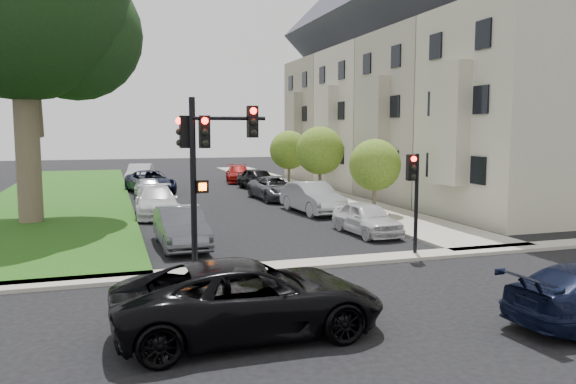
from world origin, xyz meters
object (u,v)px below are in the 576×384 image
object	(u,v)px
car_parked_9	(140,174)
car_parked_8	(150,182)
car_parked_0	(367,218)
car_parked_3	(258,179)
car_parked_6	(157,202)
small_tree_c	(289,150)
car_parked_4	(239,174)
small_tree_b	(320,151)
car_parked_5	(181,227)
traffic_signal_main	(207,153)
small_tree_a	(375,165)
car_cross_near	(250,298)
car_parked_1	(312,198)
car_parked_7	(149,189)
car_parked_2	(276,188)
traffic_signal_secondary	(414,185)

from	to	relation	value
car_parked_9	car_parked_8	bearing A→B (deg)	-76.34
car_parked_0	car_parked_9	xyz separation A→B (m)	(-7.62, 24.27, 0.12)
car_parked_3	car_parked_6	world-z (taller)	car_parked_3
small_tree_c	car_parked_4	bearing A→B (deg)	113.12
small_tree_b	car_parked_9	xyz separation A→B (m)	(-10.06, 12.56, -2.17)
car_parked_5	car_parked_6	size ratio (longest dim) A/B	0.89
traffic_signal_main	car_parked_4	size ratio (longest dim) A/B	1.10
small_tree_a	small_tree_c	world-z (taller)	small_tree_c
car_parked_0	car_parked_5	distance (m)	7.48
car_cross_near	car_parked_4	bearing A→B (deg)	-13.22
car_parked_1	car_parked_6	distance (m)	7.76
car_parked_8	car_parked_3	bearing A→B (deg)	-10.31
small_tree_a	car_parked_3	xyz separation A→B (m)	(-2.28, 13.69, -1.77)
car_parked_1	car_parked_7	distance (m)	11.00
small_tree_b	car_parked_1	bearing A→B (deg)	-114.54
car_cross_near	car_parked_1	bearing A→B (deg)	-25.42
small_tree_c	car_parked_7	world-z (taller)	small_tree_c
car_parked_8	small_tree_b	bearing A→B (deg)	-42.54
car_parked_2	car_parked_8	size ratio (longest dim) A/B	0.93
car_parked_4	car_parked_9	distance (m)	7.66
small_tree_a	traffic_signal_main	bearing A→B (deg)	-139.27
car_parked_0	car_parked_2	size ratio (longest dim) A/B	0.77
small_tree_c	car_parked_7	bearing A→B (deg)	-159.68
car_cross_near	car_parked_2	world-z (taller)	car_cross_near
traffic_signal_main	traffic_signal_secondary	bearing A→B (deg)	-0.34
car_parked_2	car_parked_7	world-z (taller)	car_parked_2
small_tree_a	car_parked_3	distance (m)	13.99
small_tree_b	car_parked_6	size ratio (longest dim) A/B	0.89
traffic_signal_secondary	car_parked_4	size ratio (longest dim) A/B	0.74
car_parked_2	car_parked_4	bearing A→B (deg)	85.41
car_parked_2	small_tree_c	bearing A→B (deg)	62.40
car_parked_5	car_cross_near	bearing A→B (deg)	-90.02
car_parked_2	car_parked_3	bearing A→B (deg)	82.60
car_parked_7	traffic_signal_main	bearing A→B (deg)	-89.61
car_cross_near	small_tree_c	bearing A→B (deg)	-20.33
car_parked_0	car_parked_5	size ratio (longest dim) A/B	0.88
car_parked_2	car_parked_7	xyz separation A→B (m)	(-7.37, 2.25, -0.03)
traffic_signal_main	car_parked_0	xyz separation A→B (m)	(7.14, 4.02, -2.90)
car_parked_1	car_parked_7	xyz separation A→B (m)	(-7.58, 7.97, -0.11)
small_tree_c	traffic_signal_main	distance (m)	23.95
car_parked_1	small_tree_a	bearing A→B (deg)	-43.30
small_tree_b	car_cross_near	distance (m)	23.33
small_tree_c	car_cross_near	xyz separation A→B (m)	(-9.64, -27.32, -1.99)
small_tree_c	car_parked_8	size ratio (longest dim) A/B	0.76
car_parked_9	small_tree_a	bearing A→B (deg)	-52.75
small_tree_b	car_parked_8	size ratio (longest dim) A/B	0.81
car_parked_0	car_parked_4	size ratio (longest dim) A/B	0.83
small_tree_a	small_tree_b	bearing A→B (deg)	90.00
car_parked_1	car_parked_2	size ratio (longest dim) A/B	0.94
car_parked_2	car_parked_6	distance (m)	8.66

